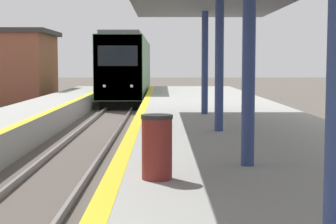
# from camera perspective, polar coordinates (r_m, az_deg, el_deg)

# --- Properties ---
(train) EXTENTS (2.67, 18.10, 4.42)m
(train) POSITION_cam_1_polar(r_m,az_deg,el_deg) (39.24, -4.09, 4.46)
(train) COLOR black
(train) RESTS_ON ground
(trash_bin) EXTENTS (0.47, 0.47, 0.96)m
(trash_bin) POSITION_cam_1_polar(r_m,az_deg,el_deg) (8.30, -1.13, -3.56)
(trash_bin) COLOR maroon
(trash_bin) RESTS_ON platform_right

